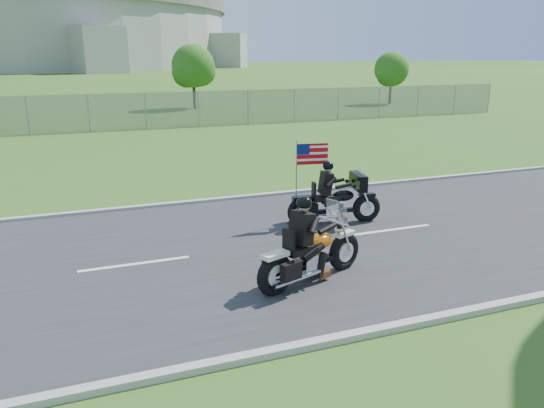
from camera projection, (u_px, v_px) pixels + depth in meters
name	position (u px, v px, depth m)	size (l,w,h in m)	color
ground	(230.00, 253.00, 11.36)	(420.00, 420.00, 0.00)	#2A531A
road	(230.00, 252.00, 11.36)	(120.00, 8.00, 0.04)	#28282B
curb_north	(190.00, 203.00, 14.99)	(120.00, 0.18, 0.12)	#9E9B93
curb_south	(309.00, 345.00, 7.71)	(120.00, 0.18, 0.12)	#9E9B93
fence	(27.00, 115.00, 27.36)	(60.00, 0.03, 2.00)	gray
tree_fence_near	(194.00, 68.00, 39.59)	(3.52, 3.28, 4.75)	#382316
tree_fence_far	(392.00, 71.00, 43.32)	(3.08, 2.87, 4.20)	#382316
motorcycle_lead	(310.00, 256.00, 9.76)	(2.47, 1.17, 1.72)	black
motorcycle_follow	(334.00, 203.00, 13.13)	(2.40, 0.93, 2.01)	black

